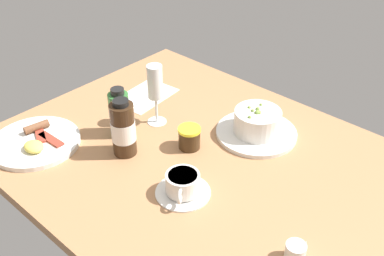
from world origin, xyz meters
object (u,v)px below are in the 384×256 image
(sauce_bottle_brown, at_px, (123,129))
(breakfast_plate, at_px, (36,142))
(coffee_cup, at_px, (183,185))
(creamer_jug, at_px, (296,252))
(sauce_bottle_green, at_px, (120,114))
(wine_glass, at_px, (155,85))
(porridge_bowl, at_px, (257,124))
(jam_jar, at_px, (189,138))
(cutlery_setting, at_px, (145,96))

(sauce_bottle_brown, distance_m, breakfast_plate, 0.26)
(coffee_cup, xyz_separation_m, creamer_jug, (-0.31, -0.01, -0.01))
(sauce_bottle_brown, bearing_deg, sauce_bottle_green, -33.95)
(coffee_cup, xyz_separation_m, sauce_bottle_brown, (0.23, -0.01, 0.05))
(sauce_bottle_green, height_order, breakfast_plate, sauce_bottle_green)
(wine_glass, height_order, sauce_bottle_brown, wine_glass)
(wine_glass, distance_m, sauce_bottle_green, 0.13)
(porridge_bowl, height_order, creamer_jug, porridge_bowl)
(wine_glass, relative_size, sauce_bottle_brown, 1.13)
(creamer_jug, bearing_deg, porridge_bowl, -44.00)
(wine_glass, xyz_separation_m, sauce_bottle_brown, (-0.04, 0.16, -0.05))
(jam_jar, height_order, sauce_bottle_green, sauce_bottle_green)
(coffee_cup, xyz_separation_m, wine_glass, (0.27, -0.17, 0.10))
(porridge_bowl, relative_size, cutlery_setting, 1.12)
(wine_glass, xyz_separation_m, sauce_bottle_green, (0.03, 0.11, -0.06))
(cutlery_setting, bearing_deg, sauce_bottle_brown, 127.28)
(sauce_bottle_brown, xyz_separation_m, breakfast_plate, (0.21, 0.14, -0.07))
(cutlery_setting, height_order, breakfast_plate, breakfast_plate)
(porridge_bowl, distance_m, sauce_bottle_brown, 0.37)
(wine_glass, relative_size, jam_jar, 2.97)
(wine_glass, relative_size, breakfast_plate, 0.75)
(porridge_bowl, relative_size, sauce_bottle_brown, 1.40)
(creamer_jug, distance_m, jam_jar, 0.44)
(creamer_jug, relative_size, sauce_bottle_green, 0.36)
(wine_glass, bearing_deg, breakfast_plate, 61.43)
(sauce_bottle_brown, bearing_deg, cutlery_setting, -52.72)
(sauce_bottle_brown, bearing_deg, creamer_jug, 179.66)
(jam_jar, bearing_deg, creamer_jug, 161.98)
(sauce_bottle_brown, bearing_deg, porridge_bowl, -124.94)
(cutlery_setting, relative_size, creamer_jug, 3.95)
(porridge_bowl, bearing_deg, cutlery_setting, 9.81)
(cutlery_setting, distance_m, jam_jar, 0.31)
(porridge_bowl, distance_m, sauce_bottle_green, 0.39)
(porridge_bowl, relative_size, coffee_cup, 1.70)
(coffee_cup, distance_m, sauce_bottle_green, 0.31)
(jam_jar, relative_size, sauce_bottle_green, 0.43)
(creamer_jug, relative_size, sauce_bottle_brown, 0.32)
(cutlery_setting, relative_size, breakfast_plate, 0.83)
(sauce_bottle_green, xyz_separation_m, breakfast_plate, (0.13, 0.20, -0.06))
(porridge_bowl, relative_size, wine_glass, 1.24)
(porridge_bowl, height_order, sauce_bottle_green, sauce_bottle_green)
(creamer_jug, distance_m, sauce_bottle_brown, 0.53)
(porridge_bowl, relative_size, sauce_bottle_green, 1.58)
(coffee_cup, bearing_deg, cutlery_setting, -31.71)
(sauce_bottle_green, bearing_deg, creamer_jug, 174.85)
(sauce_bottle_green, bearing_deg, porridge_bowl, -138.84)
(cutlery_setting, bearing_deg, breakfast_plate, 85.64)
(sauce_bottle_brown, bearing_deg, wine_glass, -74.83)
(jam_jar, bearing_deg, porridge_bowl, -120.50)
(cutlery_setting, xyz_separation_m, coffee_cup, (-0.41, 0.25, 0.02))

